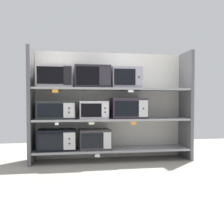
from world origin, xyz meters
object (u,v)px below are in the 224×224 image
at_px(microwave_5, 55,76).
at_px(microwave_4, 128,108).
at_px(microwave_6, 92,77).
at_px(microwave_0, 57,140).
at_px(microwave_2, 56,110).
at_px(microwave_3, 93,110).
at_px(microwave_1, 95,139).
at_px(microwave_7, 126,78).

bearing_deg(microwave_5, microwave_4, 0.01).
bearing_deg(microwave_6, microwave_0, 179.98).
height_order(microwave_0, microwave_4, microwave_4).
bearing_deg(microwave_2, microwave_3, -0.01).
bearing_deg(microwave_1, microwave_6, -179.65).
relative_size(microwave_1, microwave_5, 0.91).
xyz_separation_m(microwave_1, microwave_6, (-0.04, -0.00, 0.94)).
xyz_separation_m(microwave_4, microwave_6, (-0.56, -0.00, 0.47)).
distance_m(microwave_1, microwave_5, 1.12).
height_order(microwave_6, microwave_7, microwave_6).
bearing_deg(microwave_1, microwave_3, -179.60).
bearing_deg(microwave_4, microwave_7, -179.79).
bearing_deg(microwave_0, microwave_3, -0.00).
bearing_deg(microwave_6, microwave_7, 0.01).
distance_m(microwave_4, microwave_7, 0.47).
bearing_deg(microwave_4, microwave_0, -179.99).
relative_size(microwave_1, microwave_6, 0.89).
height_order(microwave_0, microwave_5, microwave_5).
distance_m(microwave_2, microwave_6, 0.73).
distance_m(microwave_6, microwave_7, 0.52).
bearing_deg(microwave_7, microwave_0, 180.00).
bearing_deg(microwave_4, microwave_3, -179.98).
height_order(microwave_3, microwave_6, microwave_6).
distance_m(microwave_0, microwave_2, 0.44).
bearing_deg(microwave_2, microwave_0, -1.12).
distance_m(microwave_2, microwave_5, 0.50).
xyz_separation_m(microwave_3, microwave_4, (0.54, 0.00, 0.02)).
bearing_deg(microwave_3, microwave_1, 0.40).
bearing_deg(microwave_5, microwave_6, -0.02).
bearing_deg(microwave_2, microwave_4, 0.00).
bearing_deg(microwave_7, microwave_4, 0.21).
bearing_deg(microwave_0, microwave_5, 179.91).
relative_size(microwave_6, microwave_7, 1.16).
xyz_separation_m(microwave_0, microwave_4, (1.09, 0.00, 0.47)).
distance_m(microwave_3, microwave_4, 0.54).
bearing_deg(microwave_4, microwave_1, -180.00).
bearing_deg(microwave_1, microwave_0, -179.99).
height_order(microwave_1, microwave_4, microwave_4).
bearing_deg(microwave_5, microwave_2, 0.13).
bearing_deg(microwave_5, microwave_1, 0.01).
bearing_deg(microwave_6, microwave_4, 0.03).
bearing_deg(microwave_7, microwave_2, 179.99).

